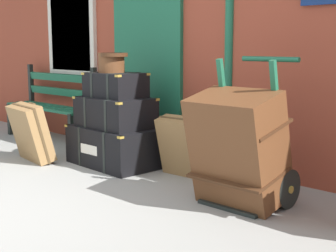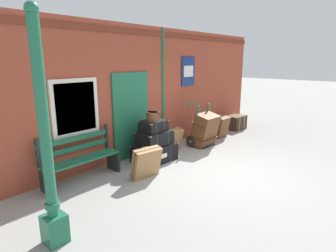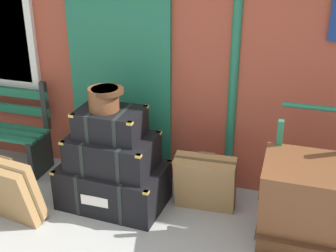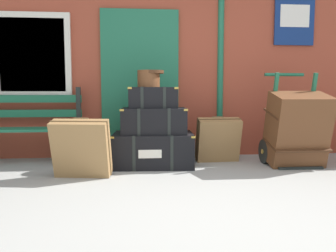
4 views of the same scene
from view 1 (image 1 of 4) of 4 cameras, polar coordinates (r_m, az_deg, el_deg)
name	(u,v)px [view 1 (image 1 of 4)]	position (r m, az deg, el deg)	size (l,w,h in m)	color
brick_facade	(191,17)	(5.53, 2.75, 12.57)	(10.40, 0.35, 3.20)	#9E422D
platform_bench	(52,107)	(6.93, -13.34, 2.13)	(1.60, 0.43, 1.01)	#1E6647
steamer_trunk_base	(116,146)	(5.35, -6.10, -2.30)	(1.05, 0.71, 0.43)	black
steamer_trunk_middle	(115,112)	(5.28, -6.14, 1.61)	(0.83, 0.58, 0.33)	black
steamer_trunk_top	(116,85)	(5.27, -6.12, 4.78)	(0.61, 0.45, 0.27)	black
round_hatbox	(112,61)	(5.28, -6.56, 7.49)	(0.33, 0.30, 0.21)	brown
porters_trolley	(250,170)	(4.12, 9.53, -5.05)	(0.71, 0.61, 1.20)	black
large_brown_trunk	(238,149)	(3.93, 8.17, -2.62)	(0.70, 0.63, 0.96)	brown
suitcase_slate	(186,147)	(4.82, 2.17, -2.43)	(0.59, 0.35, 0.62)	olive
suitcase_charcoal	(31,133)	(5.67, -15.70, -0.75)	(0.66, 0.43, 0.66)	olive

